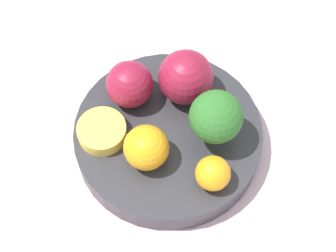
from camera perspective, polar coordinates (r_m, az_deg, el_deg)
name	(u,v)px	position (r m, az deg, el deg)	size (l,w,h in m)	color
ground_plane	(168,151)	(0.69, 0.00, -2.59)	(6.00, 6.00, 0.00)	gray
table_surface	(168,148)	(0.68, 0.00, -2.21)	(1.20, 1.20, 0.02)	silver
bowl	(168,137)	(0.65, 0.00, -1.14)	(0.22, 0.22, 0.03)	#2D2D33
broccoli	(216,117)	(0.60, 4.89, 0.88)	(0.06, 0.06, 0.07)	#99C17A
apple_red	(186,77)	(0.64, 1.81, 4.99)	(0.06, 0.06, 0.06)	maroon
apple_green	(130,84)	(0.64, -3.91, 4.24)	(0.05, 0.05, 0.05)	maroon
orange_front	(146,148)	(0.60, -2.22, -2.21)	(0.05, 0.05, 0.05)	orange
orange_back	(213,173)	(0.60, 4.59, -4.81)	(0.04, 0.04, 0.04)	orange
small_cup	(102,131)	(0.63, -6.73, -0.55)	(0.06, 0.06, 0.02)	#F4CC4C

